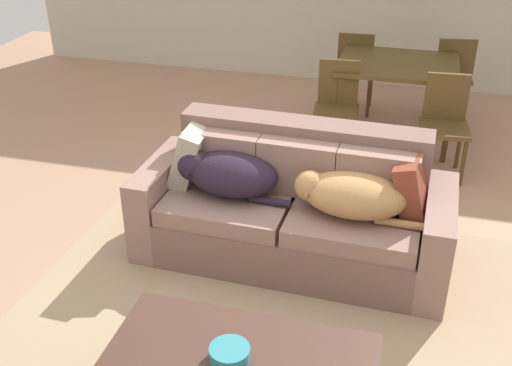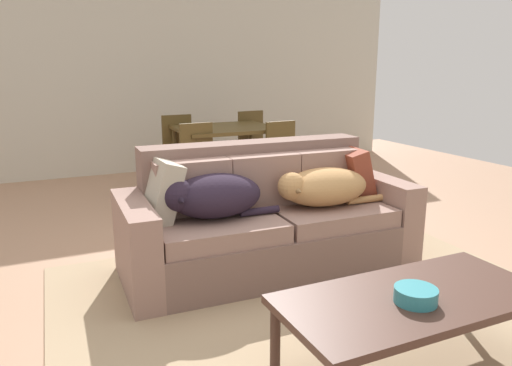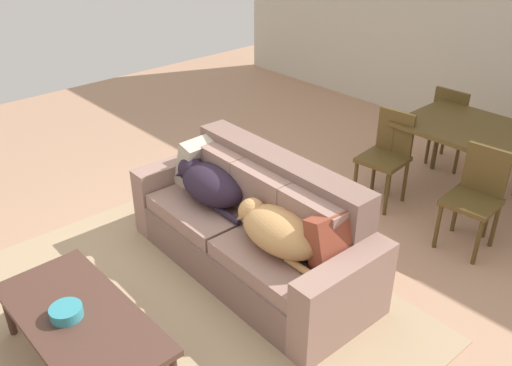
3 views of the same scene
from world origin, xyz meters
The scene contains 14 objects.
ground_plane centered at (0.00, 0.00, 0.00)m, with size 10.00×10.00×0.00m, color tan.
area_rug centered at (0.13, -0.65, 0.01)m, with size 3.12×2.84×0.01m, color tan.
couch centered at (0.13, 0.21, 0.35)m, with size 2.13×0.91×0.90m.
dog_on_left_cushion centered at (-0.32, 0.13, 0.61)m, with size 0.80×0.41×0.30m.
dog_on_right_cushion centered at (0.51, 0.07, 0.60)m, with size 0.83×0.42×0.28m.
throw_pillow_by_left_arm centered at (-0.63, 0.28, 0.65)m, with size 0.14×0.42×0.42m, color #AFA58F.
throw_pillow_by_right_arm centered at (0.90, 0.23, 0.63)m, with size 0.15×0.39×0.39m, color brown.
coffee_table centered at (0.18, -1.27, 0.37)m, with size 1.29×0.60×0.42m.
bowl_on_coffee_table centered at (0.14, -1.33, 0.45)m, with size 0.20×0.20×0.07m, color teal.
dining_table centered at (0.66, 2.37, 0.69)m, with size 1.10×0.93×0.77m.
dining_chair_near_left centered at (0.18, 1.84, 0.50)m, with size 0.44×0.44×0.88m.
dining_chair_near_right centered at (1.11, 1.75, 0.49)m, with size 0.43×0.43×0.87m.
dining_chair_far_left centered at (0.21, 2.94, 0.50)m, with size 0.41×0.41×0.88m.
dining_chair_far_right centered at (1.18, 2.97, 0.50)m, with size 0.45×0.45×0.89m.
Camera 1 is at (0.82, -3.41, 2.56)m, focal length 43.77 mm.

